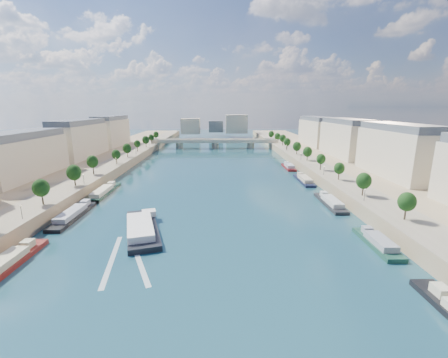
{
  "coord_description": "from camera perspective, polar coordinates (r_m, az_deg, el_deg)",
  "views": [
    {
      "loc": [
        3.39,
        -50.91,
        36.01
      ],
      "look_at": [
        5.62,
        77.81,
        5.0
      ],
      "focal_mm": 24.0,
      "sensor_mm": 36.0,
      "label": 1
    }
  ],
  "objects": [
    {
      "name": "skyline",
      "position": [
        371.04,
        -1.04,
        10.24
      ],
      "size": [
        79.0,
        42.0,
        22.0
      ],
      "color": "#C4B697",
      "rests_on": "ground"
    },
    {
      "name": "lamps_left",
      "position": [
        154.19,
        -22.24,
        1.98
      ],
      "size": [
        0.36,
        200.36,
        4.28
      ],
      "color": "black",
      "rests_on": "ground"
    },
    {
      "name": "bridge",
      "position": [
        270.16,
        -1.72,
        6.96
      ],
      "size": [
        112.0,
        12.0,
        8.15
      ],
      "color": "#C1B79E",
      "rests_on": "ground"
    },
    {
      "name": "trees_left",
      "position": [
        165.65,
        -21.67,
        3.72
      ],
      "size": [
        4.8,
        268.8,
        8.26
      ],
      "color": "#382B1E",
      "rests_on": "ground"
    },
    {
      "name": "buildings_right",
      "position": [
        183.25,
        25.61,
        6.1
      ],
      "size": [
        16.0,
        226.0,
        23.2
      ],
      "color": "#C4B697",
      "rests_on": "ground"
    },
    {
      "name": "pave_right",
      "position": [
        163.11,
        18.23,
        1.92
      ],
      "size": [
        14.0,
        520.0,
        0.1
      ],
      "primitive_type": "cube",
      "color": "gray",
      "rests_on": "quay_right"
    },
    {
      "name": "wake",
      "position": [
        79.0,
        -18.3,
        -14.3
      ],
      "size": [
        14.91,
        25.84,
        0.04
      ],
      "color": "silver",
      "rests_on": "ground"
    },
    {
      "name": "quay_left",
      "position": [
        171.98,
        -26.97,
        0.82
      ],
      "size": [
        44.0,
        520.0,
        5.0
      ],
      "primitive_type": "cube",
      "color": "#9E8460",
      "rests_on": "ground"
    },
    {
      "name": "tour_barge",
      "position": [
        92.92,
        -15.37,
        -8.99
      ],
      "size": [
        16.74,
        31.11,
        4.06
      ],
      "rotation": [
        0.0,
        0.0,
        0.29
      ],
      "color": "black",
      "rests_on": "ground"
    },
    {
      "name": "pave_left",
      "position": [
        165.46,
        -22.39,
        1.73
      ],
      "size": [
        14.0,
        520.0,
        0.1
      ],
      "primitive_type": "cube",
      "color": "gray",
      "rests_on": "quay_left"
    },
    {
      "name": "ground",
      "position": [
        155.18,
        -2.22,
        0.12
      ],
      "size": [
        700.0,
        700.0,
        0.0
      ],
      "primitive_type": "plane",
      "color": "#0D363B",
      "rests_on": "ground"
    },
    {
      "name": "trees_right",
      "position": [
        170.9,
        16.65,
        4.38
      ],
      "size": [
        4.8,
        268.8,
        8.26
      ],
      "color": "#382B1E",
      "rests_on": "ground"
    },
    {
      "name": "moored_barges_left",
      "position": [
        99.52,
        -30.76,
        -9.16
      ],
      "size": [
        5.0,
        126.04,
        3.6
      ],
      "color": "#171833",
      "rests_on": "ground"
    },
    {
      "name": "lamps_right",
      "position": [
        165.88,
        16.27,
        3.2
      ],
      "size": [
        0.36,
        200.36,
        4.28
      ],
      "color": "black",
      "rests_on": "ground"
    },
    {
      "name": "moored_barges_right",
      "position": [
        119.22,
        19.8,
        -4.44
      ],
      "size": [
        5.0,
        158.52,
        3.6
      ],
      "color": "black",
      "rests_on": "ground"
    },
    {
      "name": "buildings_left",
      "position": [
        186.37,
        -29.46,
        5.78
      ],
      "size": [
        16.0,
        226.0,
        23.2
      ],
      "color": "#C4B697",
      "rests_on": "ground"
    },
    {
      "name": "quay_right",
      "position": [
        169.12,
        22.97,
        1.03
      ],
      "size": [
        44.0,
        520.0,
        5.0
      ],
      "primitive_type": "cube",
      "color": "#9E8460",
      "rests_on": "ground"
    }
  ]
}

